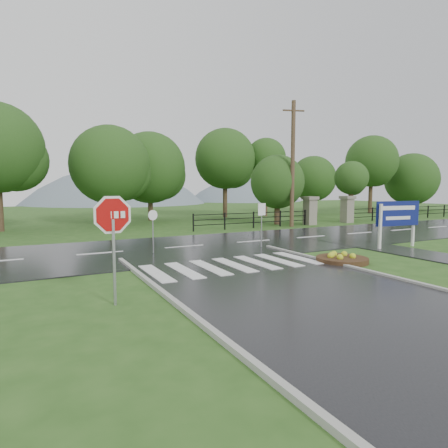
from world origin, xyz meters
TOP-DOWN VIEW (x-y plane):
  - ground at (0.00, 0.00)m, footprint 120.00×120.00m
  - main_road at (0.00, 10.00)m, footprint 90.00×8.00m
  - walkway at (8.50, 4.00)m, footprint 2.20×11.00m
  - crosswalk at (0.00, 5.00)m, footprint 6.50×2.80m
  - curb_left at (-3.55, -4.00)m, footprint 0.15×24.00m
  - pillar_west at (13.00, 16.00)m, footprint 1.00×1.00m
  - pillar_east at (17.00, 16.00)m, footprint 1.00×1.00m
  - fence_west at (7.75, 16.00)m, footprint 9.58×0.08m
  - fence_east at (27.75, 16.00)m, footprint 20.58×0.08m
  - hills at (3.49, 65.00)m, footprint 102.00×48.00m
  - treeline at (1.00, 24.00)m, footprint 83.20×5.20m
  - stop_sign at (-4.89, 2.31)m, footprint 1.29×0.19m
  - estate_billboard at (9.13, 5.07)m, footprint 2.60×0.37m
  - flower_bed at (4.15, 3.68)m, footprint 2.00×2.00m
  - reg_sign_small at (3.30, 8.16)m, footprint 0.48×0.11m
  - reg_sign_round at (-1.89, 8.95)m, footprint 0.45×0.13m
  - utility_pole_east at (10.82, 15.50)m, footprint 1.61×0.59m
  - entrance_tree_left at (10.90, 17.50)m, footprint 4.27×4.27m
  - entrance_tree_right at (18.95, 17.50)m, footprint 2.98×2.98m

SIDE VIEW (x-z plane):
  - hills at x=3.49m, z-range -39.54..8.46m
  - ground at x=0.00m, z-range 0.00..0.00m
  - main_road at x=0.00m, z-range -0.02..0.02m
  - walkway at x=8.50m, z-range -0.02..0.02m
  - curb_left at x=-3.55m, z-range -0.06..0.06m
  - treeline at x=1.00m, z-range -5.00..5.00m
  - crosswalk at x=0.00m, z-range 0.05..0.07m
  - flower_bed at x=4.15m, z-range -0.05..0.35m
  - fence_west at x=7.75m, z-range 0.12..1.32m
  - fence_east at x=27.75m, z-range 0.14..1.34m
  - pillar_west at x=13.00m, z-range 0.06..2.30m
  - pillar_east at x=17.00m, z-range 0.06..2.30m
  - reg_sign_round at x=-1.89m, z-range 0.29..2.24m
  - reg_sign_small at x=3.30m, z-range 0.45..2.63m
  - estate_billboard at x=9.13m, z-range 0.43..2.72m
  - stop_sign at x=-4.89m, z-range 0.56..3.47m
  - entrance_tree_left at x=10.90m, z-range 0.62..6.15m
  - entrance_tree_right at x=18.95m, z-range 1.11..6.41m
  - utility_pole_east at x=10.82m, z-range 0.08..9.37m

